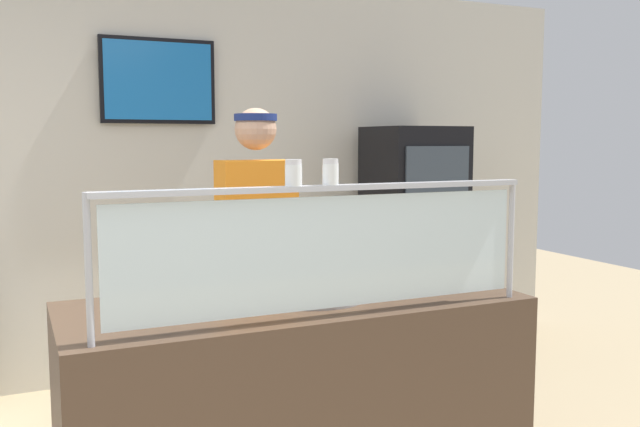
# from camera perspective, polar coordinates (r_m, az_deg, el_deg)

# --- Properties ---
(shop_rear_unit) EXTENTS (6.26, 0.13, 2.70)m
(shop_rear_unit) POSITION_cam_1_polar(r_m,az_deg,el_deg) (4.75, -11.79, 3.11)
(shop_rear_unit) COLOR beige
(shop_rear_unit) RESTS_ON ground
(serving_counter) EXTENTS (1.86, 0.76, 0.95)m
(serving_counter) POSITION_cam_1_polar(r_m,az_deg,el_deg) (2.96, -2.02, -16.19)
(serving_counter) COLOR #4C3828
(serving_counter) RESTS_ON ground
(sneeze_guard) EXTENTS (1.69, 0.06, 0.49)m
(sneeze_guard) POSITION_cam_1_polar(r_m,az_deg,el_deg) (2.47, 0.75, -1.89)
(sneeze_guard) COLOR #B2B5BC
(sneeze_guard) RESTS_ON serving_counter
(pizza_tray) EXTENTS (0.45, 0.45, 0.04)m
(pizza_tray) POSITION_cam_1_polar(r_m,az_deg,el_deg) (2.85, -0.65, -6.71)
(pizza_tray) COLOR #9EA0A8
(pizza_tray) RESTS_ON serving_counter
(pizza_server) EXTENTS (0.11, 0.29, 0.01)m
(pizza_server) POSITION_cam_1_polar(r_m,az_deg,el_deg) (2.83, -0.55, -6.36)
(pizza_server) COLOR #ADAFB7
(pizza_server) RESTS_ON pizza_tray
(parmesan_shaker) EXTENTS (0.06, 0.06, 0.09)m
(parmesan_shaker) POSITION_cam_1_polar(r_m,az_deg,el_deg) (2.39, -2.22, 3.27)
(parmesan_shaker) COLOR white
(parmesan_shaker) RESTS_ON sneeze_guard
(pepper_flake_shaker) EXTENTS (0.06, 0.06, 0.09)m
(pepper_flake_shaker) POSITION_cam_1_polar(r_m,az_deg,el_deg) (2.45, 0.88, 3.35)
(pepper_flake_shaker) COLOR white
(pepper_flake_shaker) RESTS_ON sneeze_guard
(worker_figure) EXTENTS (0.41, 0.50, 1.76)m
(worker_figure) POSITION_cam_1_polar(r_m,az_deg,el_deg) (3.49, -5.19, -3.69)
(worker_figure) COLOR #23232D
(worker_figure) RESTS_ON ground
(drink_fridge) EXTENTS (0.60, 0.60, 1.70)m
(drink_fridge) POSITION_cam_1_polar(r_m,az_deg,el_deg) (5.01, 7.78, -2.53)
(drink_fridge) COLOR black
(drink_fridge) RESTS_ON ground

